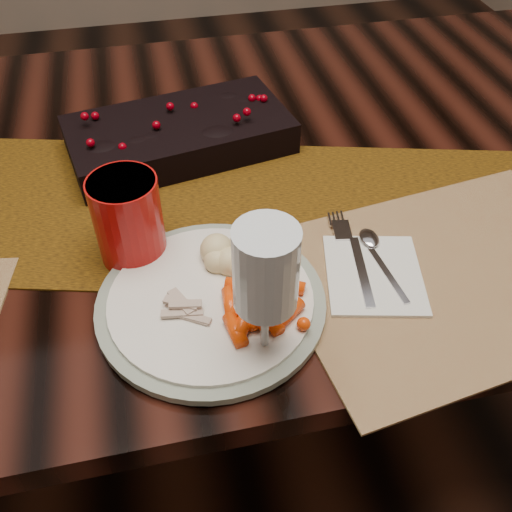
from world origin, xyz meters
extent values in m
plane|color=black|center=(0.00, 0.00, 0.00)|extent=(5.00, 5.00, 0.00)
cube|color=black|center=(0.00, 0.00, 0.38)|extent=(1.80, 1.00, 0.75)
cube|color=#331F05|center=(0.05, -0.14, 0.75)|extent=(1.77, 0.79, 0.00)
cube|color=brown|center=(0.28, -0.33, 0.75)|extent=(0.51, 0.40, 0.00)
cylinder|color=silver|center=(-0.06, -0.32, 0.76)|extent=(0.30, 0.30, 0.02)
cube|color=silver|center=(0.17, -0.32, 0.76)|extent=(0.16, 0.17, 0.01)
cylinder|color=#A20D0B|center=(-0.15, -0.20, 0.82)|extent=(0.11, 0.11, 0.13)
camera|label=1|loc=(-0.10, -0.81, 1.32)|focal=40.00mm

